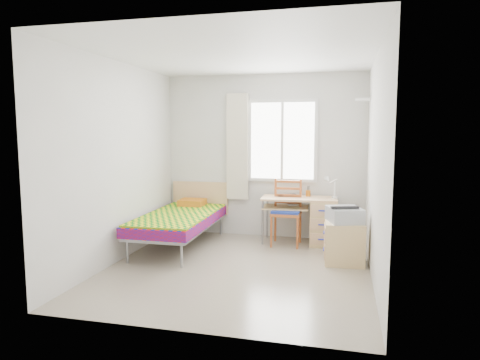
{
  "coord_description": "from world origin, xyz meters",
  "views": [
    {
      "loc": [
        1.24,
        -5.02,
        1.7
      ],
      "look_at": [
        -0.1,
        0.55,
        1.05
      ],
      "focal_mm": 32.0,
      "sensor_mm": 36.0,
      "label": 1
    }
  ],
  "objects_px": {
    "cabinet": "(344,243)",
    "desk": "(318,219)",
    "printer": "(345,214)",
    "chair": "(287,208)",
    "bed": "(181,218)"
  },
  "relations": [
    {
      "from": "chair",
      "to": "printer",
      "type": "distance_m",
      "value": 1.12
    },
    {
      "from": "bed",
      "to": "cabinet",
      "type": "relative_size",
      "value": 3.71
    },
    {
      "from": "chair",
      "to": "printer",
      "type": "relative_size",
      "value": 1.79
    },
    {
      "from": "bed",
      "to": "desk",
      "type": "xyz_separation_m",
      "value": [
        1.97,
        0.58,
        -0.03
      ]
    },
    {
      "from": "bed",
      "to": "chair",
      "type": "distance_m",
      "value": 1.59
    },
    {
      "from": "chair",
      "to": "printer",
      "type": "xyz_separation_m",
      "value": [
        0.84,
        -0.74,
        0.09
      ]
    },
    {
      "from": "chair",
      "to": "cabinet",
      "type": "relative_size",
      "value": 1.84
    },
    {
      "from": "cabinet",
      "to": "desk",
      "type": "bearing_deg",
      "value": 109.68
    },
    {
      "from": "bed",
      "to": "chair",
      "type": "height_order",
      "value": "chair"
    },
    {
      "from": "desk",
      "to": "printer",
      "type": "distance_m",
      "value": 0.97
    },
    {
      "from": "printer",
      "to": "desk",
      "type": "bearing_deg",
      "value": 96.13
    },
    {
      "from": "printer",
      "to": "chair",
      "type": "bearing_deg",
      "value": 120.88
    },
    {
      "from": "desk",
      "to": "printer",
      "type": "xyz_separation_m",
      "value": [
        0.37,
        -0.85,
        0.25
      ]
    },
    {
      "from": "chair",
      "to": "bed",
      "type": "bearing_deg",
      "value": -162.73
    },
    {
      "from": "printer",
      "to": "cabinet",
      "type": "bearing_deg",
      "value": -101.38
    }
  ]
}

